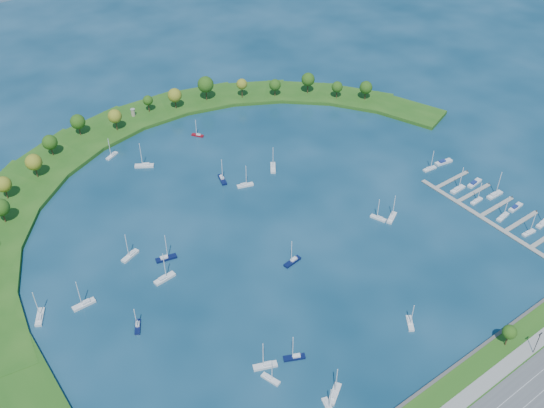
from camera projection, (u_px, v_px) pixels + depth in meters
ground at (270, 221)px, 273.85m from camera, size 700.00×700.00×0.00m
breakwater at (127, 203)px, 282.37m from camera, size 286.74×247.64×2.00m
breakwater_trees at (144, 132)px, 313.71m from camera, size 239.96×87.35×14.87m
harbor_tower at (133, 112)px, 342.34m from camera, size 2.60×2.60×4.31m
dock_system at (502, 218)px, 274.98m from camera, size 24.28×82.00×1.60m
moored_boat_0 at (265, 365)px, 210.73m from camera, size 8.75×5.43×12.47m
moored_boat_1 at (40, 316)px, 228.10m from camera, size 6.28×8.91×12.91m
moored_boat_2 at (270, 378)px, 206.50m from camera, size 4.01×7.31×10.35m
moored_boat_3 at (164, 278)px, 244.02m from camera, size 9.36×3.51×13.44m
moored_boat_4 at (392, 217)px, 274.36m from camera, size 8.57×6.06×12.42m
moored_boat_6 at (245, 185)px, 293.86m from camera, size 8.29×4.56×11.75m
moored_boat_7 at (335, 393)px, 201.79m from camera, size 8.63×6.64×12.73m
moored_boat_8 at (166, 258)px, 253.37m from camera, size 9.07×4.29×12.85m
moored_boat_9 at (294, 357)px, 213.59m from camera, size 7.93×5.30×11.40m
moored_boat_10 at (222, 179)px, 297.58m from camera, size 4.83×8.97×12.71m
moored_boat_11 at (292, 261)px, 251.87m from camera, size 8.52×3.47×12.17m
moored_boat_12 at (84, 304)px, 233.13m from camera, size 8.94×2.58×13.11m
moored_boat_13 at (144, 165)px, 306.83m from camera, size 9.32×7.40×13.85m
moored_boat_14 at (410, 322)px, 225.89m from camera, size 6.03×7.09×10.76m
moored_boat_15 at (378, 218)px, 274.19m from camera, size 4.48×7.60×10.80m
moored_boat_16 at (273, 167)px, 305.56m from camera, size 7.13×8.59×12.93m
moored_boat_17 at (112, 155)px, 314.14m from camera, size 7.71×5.32×11.12m
moored_boat_18 at (328, 406)px, 197.97m from camera, size 4.13×7.63×10.80m
moored_boat_19 at (198, 135)px, 330.00m from camera, size 5.35×6.54×9.81m
moored_boat_20 at (130, 255)px, 254.62m from camera, size 8.96×5.45×12.75m
moored_boat_21 at (138, 326)px, 224.60m from camera, size 5.19×7.21×10.49m
docked_boat_2 at (529, 232)px, 266.25m from camera, size 7.23×2.58×10.41m
docked_boat_3 at (543, 223)px, 271.24m from camera, size 8.65×3.24×12.41m
docked_boat_4 at (503, 216)px, 274.84m from camera, size 8.24×3.36×11.76m
docked_boat_5 at (515, 207)px, 280.41m from camera, size 8.85×3.08×1.77m
docked_boat_6 at (477, 200)px, 284.14m from camera, size 7.34×2.41×10.65m
docked_boat_7 at (495, 194)px, 287.63m from camera, size 9.16×2.72×13.39m
docked_boat_8 at (458, 189)px, 291.15m from camera, size 8.90×2.93×12.91m
docked_boat_9 at (474, 183)px, 295.23m from camera, size 9.49×3.74×1.88m
docked_boat_10 at (430, 168)px, 304.85m from camera, size 7.59×2.83×10.90m
docked_boat_11 at (443, 162)px, 309.45m from camera, size 9.87×4.29×1.95m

